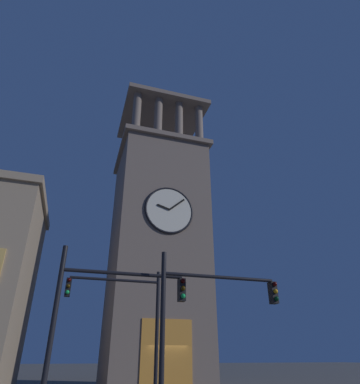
{
  "coord_description": "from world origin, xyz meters",
  "views": [
    {
      "loc": [
        5.84,
        22.01,
        1.86
      ],
      "look_at": [
        -1.87,
        -2.76,
        14.87
      ],
      "focal_mm": 30.87,
      "sensor_mm": 36.0,
      "label": 1
    }
  ],
  "objects_px": {
    "traffic_signal_near": "(127,311)",
    "traffic_signal_far": "(105,306)",
    "traffic_signal_mid": "(207,308)",
    "clocktower": "(157,247)"
  },
  "relations": [
    {
      "from": "traffic_signal_near",
      "to": "traffic_signal_far",
      "type": "relative_size",
      "value": 1.06
    },
    {
      "from": "traffic_signal_mid",
      "to": "traffic_signal_far",
      "type": "distance_m",
      "value": 3.27
    },
    {
      "from": "clocktower",
      "to": "traffic_signal_near",
      "type": "distance_m",
      "value": 12.04
    },
    {
      "from": "traffic_signal_near",
      "to": "traffic_signal_mid",
      "type": "distance_m",
      "value": 4.78
    },
    {
      "from": "traffic_signal_far",
      "to": "traffic_signal_mid",
      "type": "bearing_deg",
      "value": 172.4
    },
    {
      "from": "traffic_signal_mid",
      "to": "clocktower",
      "type": "bearing_deg",
      "value": -96.3
    },
    {
      "from": "traffic_signal_near",
      "to": "clocktower",
      "type": "bearing_deg",
      "value": -109.76
    },
    {
      "from": "traffic_signal_near",
      "to": "traffic_signal_far",
      "type": "bearing_deg",
      "value": 71.82
    },
    {
      "from": "clocktower",
      "to": "traffic_signal_far",
      "type": "distance_m",
      "value": 15.87
    },
    {
      "from": "clocktower",
      "to": "traffic_signal_mid",
      "type": "height_order",
      "value": "clocktower"
    }
  ]
}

